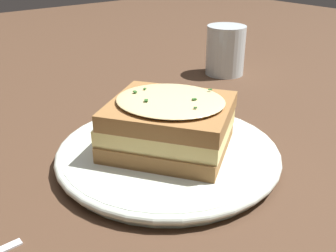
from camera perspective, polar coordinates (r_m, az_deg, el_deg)
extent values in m
plane|color=#473021|center=(0.47, 2.65, -4.92)|extent=(2.40, 2.40, 0.00)
cylinder|color=silver|center=(0.47, 0.00, -4.06)|extent=(0.25, 0.25, 0.02)
torus|color=silver|center=(0.47, 0.00, -3.70)|extent=(0.26, 0.26, 0.01)
cube|color=olive|center=(0.46, 0.00, -2.12)|extent=(0.18, 0.17, 0.02)
cube|color=#EAD17A|center=(0.45, 0.00, 0.00)|extent=(0.18, 0.17, 0.02)
cube|color=olive|center=(0.44, 0.32, 2.26)|extent=(0.18, 0.17, 0.02)
ellipsoid|color=beige|center=(0.44, 0.33, 3.82)|extent=(0.16, 0.16, 0.01)
cube|color=#2D6028|center=(0.46, -3.38, 5.45)|extent=(0.00, 0.00, 0.00)
cube|color=#2D6028|center=(0.45, -4.82, 4.99)|extent=(0.01, 0.00, 0.00)
cube|color=#2D6028|center=(0.46, 6.39, 5.18)|extent=(0.00, 0.01, 0.00)
cube|color=#2D6028|center=(0.43, 3.75, 3.89)|extent=(0.00, 0.01, 0.00)
cube|color=#2D6028|center=(0.43, -3.19, 3.75)|extent=(0.01, 0.01, 0.00)
cube|color=#2D6028|center=(0.41, 3.99, 2.70)|extent=(0.00, 0.00, 0.00)
cylinder|color=silver|center=(0.78, 8.33, 10.82)|extent=(0.07, 0.07, 0.09)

